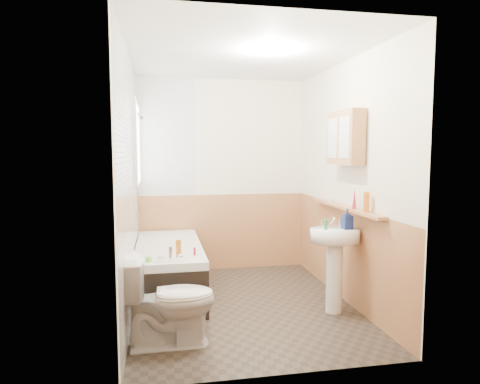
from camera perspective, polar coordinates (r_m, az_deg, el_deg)
The scene contains 26 objects.
floor at distance 4.53m, azimuth 0.36°, elevation -14.82°, with size 2.80×2.80×0.00m, color #2A241E.
ceiling at distance 4.35m, azimuth 0.38°, elevation 17.81°, with size 2.80×2.80×0.00m, color white.
wall_back at distance 5.65m, azimuth -2.36°, elevation 2.21°, with size 2.20×0.02×2.50m, color #F3E9C9.
wall_front at distance 2.89m, azimuth 5.71°, elevation -0.92°, with size 2.20×0.02×2.50m, color #F3E9C9.
wall_left at distance 4.19m, azimuth -14.69°, elevation 0.90°, with size 0.02×2.80×2.50m, color #F3E9C9.
wall_right at distance 4.60m, azimuth 14.07°, elevation 1.31°, with size 0.02×2.80×2.50m, color #F3E9C9.
wainscot_right at distance 4.71m, azimuth 13.61°, elevation -7.84°, with size 0.01×2.80×1.00m, color #B97C4C.
wainscot_front at distance 3.09m, azimuth 5.46°, elevation -14.84°, with size 2.20×0.01×1.00m, color #B97C4C.
wainscot_back at distance 5.72m, azimuth -2.30°, elevation -5.33°, with size 2.20×0.01×1.00m, color #B97C4C.
tile_cladding_left at distance 4.19m, azimuth -14.39°, elevation 0.91°, with size 0.01×2.80×2.50m, color white.
tile_return_back at distance 5.56m, azimuth -9.82°, elevation 7.24°, with size 0.75×0.01×1.50m, color white.
window at distance 5.13m, azimuth -13.53°, elevation 6.20°, with size 0.03×0.79×0.99m.
bathtub at distance 4.86m, azimuth -9.44°, elevation -9.93°, with size 0.70×1.69×0.69m.
shower_riser at distance 4.60m, azimuth -13.53°, elevation 6.13°, with size 0.10×0.08×1.20m.
toilet at distance 3.60m, azimuth -9.49°, elevation -14.07°, with size 0.42×0.76×0.74m, color white.
sink at distance 4.28m, azimuth 12.50°, elevation -7.91°, with size 0.48×0.39×0.94m.
pine_shelf at distance 4.50m, azimuth 13.78°, elevation -2.00°, with size 0.10×1.54×0.03m, color #B97C4C.
medicine_cabinet at distance 4.42m, azimuth 13.84°, elevation 7.02°, with size 0.15×0.59×0.54m.
foam_can at distance 4.07m, azimuth 16.48°, elevation -1.31°, with size 0.06×0.06×0.18m, color orange.
green_bottle at distance 4.29m, azimuth 15.01°, elevation -0.81°, with size 0.04×0.04×0.20m, color maroon.
black_jar at distance 4.83m, azimuth 11.97°, elevation -1.04°, with size 0.06×0.06×0.04m, color silver.
soap_bottle at distance 4.23m, azimuth 14.08°, elevation -4.21°, with size 0.09×0.20×0.09m, color navy.
clear_bottle at distance 4.14m, azimuth 11.34°, elevation -4.28°, with size 0.04×0.04×0.10m, color #388447.
blue_gel at distance 4.19m, azimuth -8.19°, elevation -7.49°, with size 0.05×0.03×0.17m, color orange.
cream_jar at distance 4.09m, azimuth -12.18°, elevation -8.77°, with size 0.07×0.07×0.04m, color #59C647.
orange_bottle at distance 4.26m, azimuth -6.07°, elevation -7.89°, with size 0.02×0.02×0.08m, color maroon.
Camera 1 is at (-0.81, -4.17, 1.57)m, focal length 32.00 mm.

